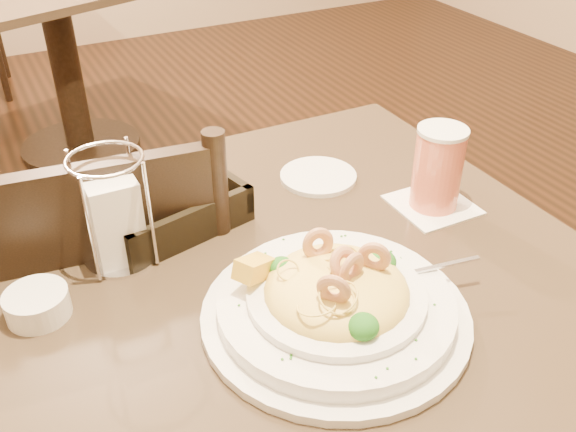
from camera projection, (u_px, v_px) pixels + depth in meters
name	position (u px, v px, depth m)	size (l,w,h in m)	color
main_table	(293.00, 377.00, 1.09)	(0.90, 0.90, 0.75)	black
background_table	(60.00, 36.00, 2.62)	(1.15, 1.15, 0.75)	black
dining_chair_near	(119.00, 323.00, 1.23)	(0.46, 0.46, 0.93)	black
pasta_bowl	(336.00, 300.00, 0.85)	(0.40, 0.36, 0.12)	white
drink_glass	(438.00, 169.00, 1.06)	(0.13, 0.13, 0.15)	white
bread_basket	(165.00, 209.00, 1.05)	(0.26, 0.23, 0.06)	black
napkin_caddy	(115.00, 217.00, 0.94)	(0.11, 0.11, 0.18)	silver
side_plate	(318.00, 176.00, 1.18)	(0.14, 0.14, 0.01)	white
butter_ramekin	(37.00, 304.00, 0.86)	(0.09, 0.09, 0.04)	white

